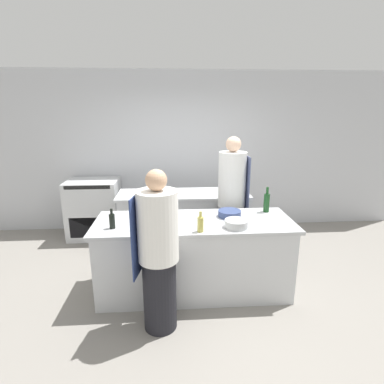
{
  "coord_description": "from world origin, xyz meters",
  "views": [
    {
      "loc": [
        -0.25,
        -3.25,
        2.12
      ],
      "look_at": [
        0.0,
        0.35,
        1.14
      ],
      "focal_mm": 28.0,
      "sensor_mm": 36.0,
      "label": 1
    }
  ],
  "objects_px": {
    "bottle_cooking_oil": "(142,207)",
    "bowl_mixing_large": "(229,213)",
    "chef_at_prep_near": "(158,254)",
    "bottle_olive_oil": "(200,224)",
    "bowl_prep_small": "(236,224)",
    "oven_range": "(94,209)",
    "bottle_vinegar": "(112,221)",
    "bottle_wine": "(267,202)",
    "chef_at_stove": "(232,201)",
    "cup": "(137,226)"
  },
  "relations": [
    {
      "from": "bottle_cooking_oil",
      "to": "bowl_mixing_large",
      "type": "xyz_separation_m",
      "value": [
        1.05,
        -0.12,
        -0.07
      ]
    },
    {
      "from": "chef_at_prep_near",
      "to": "bottle_olive_oil",
      "type": "bearing_deg",
      "value": -43.21
    },
    {
      "from": "bottle_olive_oil",
      "to": "bowl_prep_small",
      "type": "bearing_deg",
      "value": 12.44
    },
    {
      "from": "oven_range",
      "to": "bottle_vinegar",
      "type": "height_order",
      "value": "bottle_vinegar"
    },
    {
      "from": "chef_at_prep_near",
      "to": "bottle_vinegar",
      "type": "relative_size",
      "value": 7.34
    },
    {
      "from": "bottle_vinegar",
      "to": "bottle_wine",
      "type": "bearing_deg",
      "value": 13.12
    },
    {
      "from": "chef_at_stove",
      "to": "bottle_wine",
      "type": "distance_m",
      "value": 0.6
    },
    {
      "from": "bottle_olive_oil",
      "to": "bottle_vinegar",
      "type": "distance_m",
      "value": 0.96
    },
    {
      "from": "oven_range",
      "to": "bottle_vinegar",
      "type": "xyz_separation_m",
      "value": [
        0.69,
        -1.92,
        0.48
      ]
    },
    {
      "from": "chef_at_prep_near",
      "to": "bowl_mixing_large",
      "type": "distance_m",
      "value": 1.13
    },
    {
      "from": "oven_range",
      "to": "bottle_olive_oil",
      "type": "height_order",
      "value": "bottle_olive_oil"
    },
    {
      "from": "chef_at_stove",
      "to": "bottle_olive_oil",
      "type": "distance_m",
      "value": 1.19
    },
    {
      "from": "chef_at_prep_near",
      "to": "bowl_prep_small",
      "type": "bearing_deg",
      "value": -53.35
    },
    {
      "from": "bottle_olive_oil",
      "to": "bowl_prep_small",
      "type": "height_order",
      "value": "bottle_olive_oil"
    },
    {
      "from": "chef_at_stove",
      "to": "bottle_cooking_oil",
      "type": "height_order",
      "value": "chef_at_stove"
    },
    {
      "from": "chef_at_prep_near",
      "to": "bottle_cooking_oil",
      "type": "relative_size",
      "value": 6.14
    },
    {
      "from": "oven_range",
      "to": "chef_at_prep_near",
      "type": "height_order",
      "value": "chef_at_prep_near"
    },
    {
      "from": "oven_range",
      "to": "bowl_prep_small",
      "type": "xyz_separation_m",
      "value": [
        2.03,
        -1.99,
        0.44
      ]
    },
    {
      "from": "oven_range",
      "to": "bottle_cooking_oil",
      "type": "distance_m",
      "value": 1.87
    },
    {
      "from": "bowl_prep_small",
      "to": "oven_range",
      "type": "bearing_deg",
      "value": 135.64
    },
    {
      "from": "bowl_mixing_large",
      "to": "bottle_cooking_oil",
      "type": "bearing_deg",
      "value": 173.27
    },
    {
      "from": "bottle_cooking_oil",
      "to": "oven_range",
      "type": "bearing_deg",
      "value": 122.83
    },
    {
      "from": "chef_at_stove",
      "to": "chef_at_prep_near",
      "type": "bearing_deg",
      "value": -36.66
    },
    {
      "from": "bottle_wine",
      "to": "cup",
      "type": "relative_size",
      "value": 3.23
    },
    {
      "from": "bottle_cooking_oil",
      "to": "bowl_prep_small",
      "type": "height_order",
      "value": "bottle_cooking_oil"
    },
    {
      "from": "bowl_mixing_large",
      "to": "bowl_prep_small",
      "type": "xyz_separation_m",
      "value": [
        0.01,
        -0.35,
        0.0
      ]
    },
    {
      "from": "chef_at_prep_near",
      "to": "bottle_wine",
      "type": "height_order",
      "value": "chef_at_prep_near"
    },
    {
      "from": "bottle_cooking_oil",
      "to": "bottle_vinegar",
      "type": "bearing_deg",
      "value": -125.17
    },
    {
      "from": "bottle_vinegar",
      "to": "chef_at_stove",
      "type": "bearing_deg",
      "value": 31.23
    },
    {
      "from": "chef_at_prep_near",
      "to": "bowl_mixing_large",
      "type": "xyz_separation_m",
      "value": [
        0.83,
        0.75,
        0.12
      ]
    },
    {
      "from": "bottle_cooking_oil",
      "to": "bowl_prep_small",
      "type": "xyz_separation_m",
      "value": [
        1.06,
        -0.48,
        -0.06
      ]
    },
    {
      "from": "bowl_mixing_large",
      "to": "bowl_prep_small",
      "type": "height_order",
      "value": "bowl_prep_small"
    },
    {
      "from": "chef_at_prep_near",
      "to": "bottle_cooking_oil",
      "type": "xyz_separation_m",
      "value": [
        -0.22,
        0.88,
        0.19
      ]
    },
    {
      "from": "bottle_wine",
      "to": "bottle_vinegar",
      "type": "bearing_deg",
      "value": -166.88
    },
    {
      "from": "bowl_mixing_large",
      "to": "cup",
      "type": "relative_size",
      "value": 2.77
    },
    {
      "from": "cup",
      "to": "bottle_wine",
      "type": "bearing_deg",
      "value": 17.82
    },
    {
      "from": "chef_at_prep_near",
      "to": "cup",
      "type": "relative_size",
      "value": 16.47
    },
    {
      "from": "bowl_mixing_large",
      "to": "chef_at_stove",
      "type": "bearing_deg",
      "value": 76.35
    },
    {
      "from": "chef_at_prep_near",
      "to": "bottle_wine",
      "type": "distance_m",
      "value": 1.61
    },
    {
      "from": "bottle_olive_oil",
      "to": "bottle_vinegar",
      "type": "relative_size",
      "value": 1.0
    },
    {
      "from": "bottle_cooking_oil",
      "to": "cup",
      "type": "bearing_deg",
      "value": -91.15
    },
    {
      "from": "bottle_vinegar",
      "to": "bottle_wine",
      "type": "relative_size",
      "value": 0.69
    },
    {
      "from": "bottle_cooking_oil",
      "to": "chef_at_stove",
      "type": "bearing_deg",
      "value": 22.44
    },
    {
      "from": "chef_at_prep_near",
      "to": "chef_at_stove",
      "type": "relative_size",
      "value": 0.91
    },
    {
      "from": "oven_range",
      "to": "bottle_wine",
      "type": "height_order",
      "value": "bottle_wine"
    },
    {
      "from": "bottle_vinegar",
      "to": "bowl_prep_small",
      "type": "height_order",
      "value": "bottle_vinegar"
    },
    {
      "from": "bottle_vinegar",
      "to": "bottle_cooking_oil",
      "type": "relative_size",
      "value": 0.84
    },
    {
      "from": "bottle_vinegar",
      "to": "cup",
      "type": "relative_size",
      "value": 2.25
    },
    {
      "from": "oven_range",
      "to": "bowl_prep_small",
      "type": "bearing_deg",
      "value": -44.36
    },
    {
      "from": "bottle_olive_oil",
      "to": "bowl_mixing_large",
      "type": "relative_size",
      "value": 0.81
    }
  ]
}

